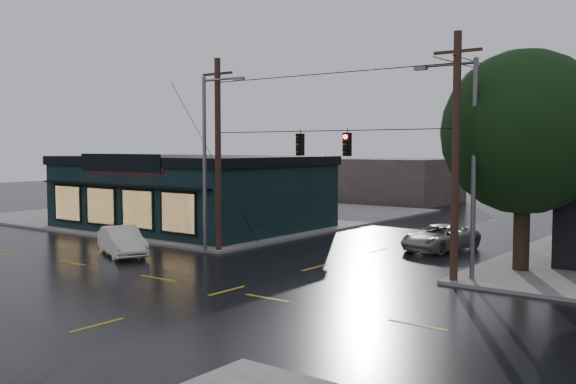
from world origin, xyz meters
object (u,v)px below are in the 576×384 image
Objects in this scene: utility_pole_nw at (219,252)px; sedan_cream at (122,241)px; utility_pole_ne at (453,284)px; suv_silver at (440,238)px; corner_tree at (524,132)px.

utility_pole_nw is 5.00m from sedan_cream.
utility_pole_nw reaches higher than sedan_cream.
utility_pole_ne is 16.72m from sedan_cream.
suv_silver is (9.08, 7.65, 0.69)m from utility_pole_nw.
suv_silver is (-3.92, 7.65, 0.69)m from utility_pole_ne.
utility_pole_ne is 2.05× the size of suv_silver.
utility_pole_nw is at bearing 180.00° from utility_pole_ne.
utility_pole_nw is 2.25× the size of sedan_cream.
utility_pole_ne is (-1.50, -3.89, -6.19)m from corner_tree.
sedan_cream is at bearing -167.23° from utility_pole_ne.
utility_pole_nw reaches higher than suv_silver.
sedan_cream is at bearing -131.70° from utility_pole_nw.
corner_tree is 16.24m from utility_pole_nw.
sedan_cream reaches higher than suv_silver.
utility_pole_nw is (-14.50, -3.89, -6.19)m from corner_tree.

